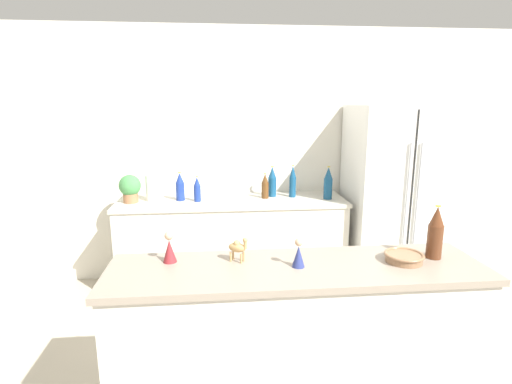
# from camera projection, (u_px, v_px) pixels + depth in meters

# --- Properties ---
(wall_back) EXTENTS (8.00, 0.06, 2.55)m
(wall_back) POSITION_uv_depth(u_px,v_px,m) (266.00, 156.00, 4.13)
(wall_back) COLOR silver
(wall_back) RESTS_ON ground_plane
(back_counter) EXTENTS (2.19, 0.63, 0.90)m
(back_counter) POSITION_uv_depth(u_px,v_px,m) (233.00, 243.00, 3.96)
(back_counter) COLOR silver
(back_counter) RESTS_ON ground_plane
(refrigerator) EXTENTS (0.87, 0.75, 1.80)m
(refrigerator) POSITION_uv_depth(u_px,v_px,m) (393.00, 198.00, 3.94)
(refrigerator) COLOR white
(refrigerator) RESTS_ON ground_plane
(bar_counter) EXTENTS (1.95, 0.52, 1.00)m
(bar_counter) POSITION_uv_depth(u_px,v_px,m) (295.00, 352.00, 2.16)
(bar_counter) COLOR beige
(bar_counter) RESTS_ON ground_plane
(potted_plant) EXTENTS (0.20, 0.20, 0.26)m
(potted_plant) POSITION_uv_depth(u_px,v_px,m) (130.00, 188.00, 3.71)
(potted_plant) COLOR #9E6B47
(potted_plant) RESTS_ON back_counter
(paper_towel_roll) EXTENTS (0.11, 0.11, 0.25)m
(paper_towel_roll) POSITION_uv_depth(u_px,v_px,m) (152.00, 188.00, 3.78)
(paper_towel_roll) COLOR white
(paper_towel_roll) RESTS_ON back_counter
(back_bottle_0) EXTENTS (0.08, 0.08, 0.30)m
(back_bottle_0) POSITION_uv_depth(u_px,v_px,m) (272.00, 182.00, 3.96)
(back_bottle_0) COLOR navy
(back_bottle_0) RESTS_ON back_counter
(back_bottle_1) EXTENTS (0.08, 0.08, 0.32)m
(back_bottle_1) POSITION_uv_depth(u_px,v_px,m) (328.00, 183.00, 3.85)
(back_bottle_1) COLOR navy
(back_bottle_1) RESTS_ON back_counter
(back_bottle_2) EXTENTS (0.07, 0.07, 0.32)m
(back_bottle_2) POSITION_uv_depth(u_px,v_px,m) (293.00, 182.00, 3.93)
(back_bottle_2) COLOR navy
(back_bottle_2) RESTS_ON back_counter
(back_bottle_3) EXTENTS (0.08, 0.08, 0.27)m
(back_bottle_3) POSITION_uv_depth(u_px,v_px,m) (180.00, 187.00, 3.80)
(back_bottle_3) COLOR navy
(back_bottle_3) RESTS_ON back_counter
(back_bottle_4) EXTENTS (0.07, 0.07, 0.24)m
(back_bottle_4) POSITION_uv_depth(u_px,v_px,m) (197.00, 189.00, 3.76)
(back_bottle_4) COLOR navy
(back_bottle_4) RESTS_ON back_counter
(back_bottle_5) EXTENTS (0.07, 0.07, 0.25)m
(back_bottle_5) POSITION_uv_depth(u_px,v_px,m) (265.00, 186.00, 3.88)
(back_bottle_5) COLOR brown
(back_bottle_5) RESTS_ON back_counter
(wine_bottle) EXTENTS (0.08, 0.08, 0.29)m
(wine_bottle) POSITION_uv_depth(u_px,v_px,m) (435.00, 233.00, 2.13)
(wine_bottle) COLOR #562D19
(wine_bottle) RESTS_ON bar_counter
(fruit_bowl) EXTENTS (0.21, 0.21, 0.05)m
(fruit_bowl) POSITION_uv_depth(u_px,v_px,m) (404.00, 257.00, 2.11)
(fruit_bowl) COLOR #8C6647
(fruit_bowl) RESTS_ON bar_counter
(camel_figurine) EXTENTS (0.11, 0.09, 0.14)m
(camel_figurine) POSITION_uv_depth(u_px,v_px,m) (238.00, 247.00, 2.10)
(camel_figurine) COLOR tan
(camel_figurine) RESTS_ON bar_counter
(wise_man_figurine_blue) EXTENTS (0.07, 0.07, 0.15)m
(wise_man_figurine_blue) POSITION_uv_depth(u_px,v_px,m) (299.00, 255.00, 2.03)
(wise_man_figurine_blue) COLOR navy
(wise_man_figurine_blue) RESTS_ON bar_counter
(wise_man_figurine_crimson) EXTENTS (0.07, 0.07, 0.17)m
(wise_man_figurine_crimson) POSITION_uv_depth(u_px,v_px,m) (169.00, 249.00, 2.09)
(wise_man_figurine_crimson) COLOR maroon
(wise_man_figurine_crimson) RESTS_ON bar_counter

